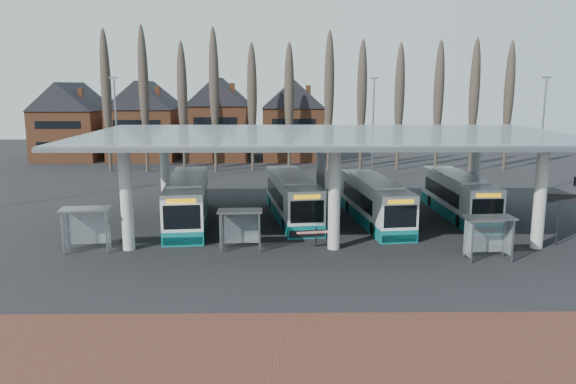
{
  "coord_description": "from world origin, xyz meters",
  "views": [
    {
      "loc": [
        -3.1,
        -29.25,
        9.51
      ],
      "look_at": [
        -2.62,
        7.0,
        2.54
      ],
      "focal_mm": 35.0,
      "sensor_mm": 36.0,
      "label": 1
    }
  ],
  "objects_px": {
    "bus_0": "(188,201)",
    "bus_1": "(292,198)",
    "shelter_0": "(86,220)",
    "bus_2": "(374,202)",
    "shelter_1": "(240,221)",
    "shelter_2": "(488,228)",
    "bus_3": "(458,196)"
  },
  "relations": [
    {
      "from": "bus_0",
      "to": "bus_1",
      "type": "distance_m",
      "value": 7.39
    },
    {
      "from": "bus_2",
      "to": "shelter_1",
      "type": "relative_size",
      "value": 4.29
    },
    {
      "from": "bus_0",
      "to": "bus_3",
      "type": "height_order",
      "value": "bus_0"
    },
    {
      "from": "bus_3",
      "to": "shelter_1",
      "type": "height_order",
      "value": "bus_3"
    },
    {
      "from": "shelter_0",
      "to": "shelter_2",
      "type": "height_order",
      "value": "shelter_0"
    },
    {
      "from": "shelter_2",
      "to": "shelter_0",
      "type": "bearing_deg",
      "value": 171.6
    },
    {
      "from": "shelter_1",
      "to": "bus_0",
      "type": "bearing_deg",
      "value": 120.76
    },
    {
      "from": "bus_0",
      "to": "bus_2",
      "type": "xyz_separation_m",
      "value": [
        12.99,
        0.1,
        -0.1
      ]
    },
    {
      "from": "shelter_0",
      "to": "bus_2",
      "type": "bearing_deg",
      "value": 13.74
    },
    {
      "from": "bus_0",
      "to": "bus_3",
      "type": "relative_size",
      "value": 1.08
    },
    {
      "from": "bus_3",
      "to": "shelter_2",
      "type": "bearing_deg",
      "value": -100.53
    },
    {
      "from": "bus_2",
      "to": "shelter_1",
      "type": "xyz_separation_m",
      "value": [
        -8.89,
        -6.58,
        0.3
      ]
    },
    {
      "from": "bus_3",
      "to": "shelter_0",
      "type": "relative_size",
      "value": 3.78
    },
    {
      "from": "bus_1",
      "to": "shelter_0",
      "type": "bearing_deg",
      "value": -154.45
    },
    {
      "from": "bus_3",
      "to": "shelter_1",
      "type": "xyz_separation_m",
      "value": [
        -15.37,
        -8.5,
        0.3
      ]
    },
    {
      "from": "shelter_0",
      "to": "bus_1",
      "type": "bearing_deg",
      "value": 26.68
    },
    {
      "from": "bus_0",
      "to": "shelter_1",
      "type": "distance_m",
      "value": 7.67
    },
    {
      "from": "bus_1",
      "to": "shelter_0",
      "type": "distance_m",
      "value": 14.44
    },
    {
      "from": "bus_2",
      "to": "shelter_0",
      "type": "bearing_deg",
      "value": -165.97
    },
    {
      "from": "bus_3",
      "to": "shelter_1",
      "type": "relative_size",
      "value": 4.23
    },
    {
      "from": "shelter_2",
      "to": "shelter_1",
      "type": "bearing_deg",
      "value": 167.88
    },
    {
      "from": "bus_1",
      "to": "bus_2",
      "type": "xyz_separation_m",
      "value": [
        5.72,
        -1.28,
        -0.05
      ]
    },
    {
      "from": "bus_0",
      "to": "bus_2",
      "type": "distance_m",
      "value": 12.99
    },
    {
      "from": "bus_3",
      "to": "bus_0",
      "type": "bearing_deg",
      "value": -175.72
    },
    {
      "from": "bus_2",
      "to": "bus_0",
      "type": "bearing_deg",
      "value": 173.61
    },
    {
      "from": "bus_3",
      "to": "shelter_1",
      "type": "distance_m",
      "value": 17.57
    },
    {
      "from": "bus_2",
      "to": "bus_3",
      "type": "xyz_separation_m",
      "value": [
        6.48,
        1.92,
        -0.0
      ]
    },
    {
      "from": "shelter_1",
      "to": "shelter_2",
      "type": "height_order",
      "value": "shelter_2"
    },
    {
      "from": "bus_1",
      "to": "shelter_0",
      "type": "xyz_separation_m",
      "value": [
        -12.0,
        -8.03,
        0.38
      ]
    },
    {
      "from": "bus_2",
      "to": "shelter_2",
      "type": "height_order",
      "value": "bus_2"
    },
    {
      "from": "bus_0",
      "to": "shelter_2",
      "type": "distance_m",
      "value": 19.75
    },
    {
      "from": "bus_1",
      "to": "shelter_1",
      "type": "distance_m",
      "value": 8.48
    }
  ]
}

